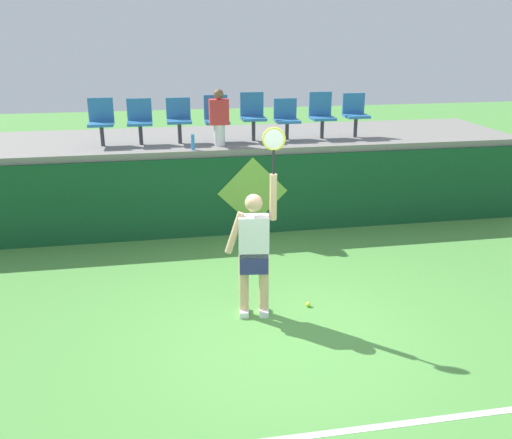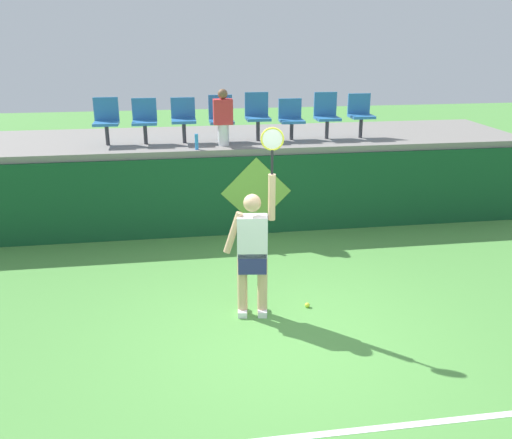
{
  "view_description": "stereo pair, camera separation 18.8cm",
  "coord_description": "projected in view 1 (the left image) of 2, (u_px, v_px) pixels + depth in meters",
  "views": [
    {
      "loc": [
        -1.39,
        -5.65,
        3.56
      ],
      "look_at": [
        -0.15,
        1.28,
        1.08
      ],
      "focal_mm": 38.19,
      "sensor_mm": 36.0,
      "label": 1
    },
    {
      "loc": [
        -1.2,
        -5.68,
        3.56
      ],
      "look_at": [
        -0.15,
        1.28,
        1.08
      ],
      "focal_mm": 38.19,
      "sensor_mm": 36.0,
      "label": 2
    }
  ],
  "objects": [
    {
      "name": "court_back_wall",
      "position": [
        241.0,
        195.0,
        9.81
      ],
      "size": [
        11.03,
        0.2,
        1.44
      ],
      "primitive_type": "cube",
      "color": "#144C28",
      "rests_on": "ground_plane"
    },
    {
      "name": "stadium_chair_1",
      "position": [
        140.0,
        119.0,
        9.8
      ],
      "size": [
        0.44,
        0.42,
        0.8
      ],
      "color": "#38383D",
      "rests_on": "spectator_platform"
    },
    {
      "name": "tennis_player",
      "position": [
        254.0,
        249.0,
        6.88
      ],
      "size": [
        0.75,
        0.31,
        2.47
      ],
      "color": "white",
      "rests_on": "ground_plane"
    },
    {
      "name": "wall_signage_mount",
      "position": [
        253.0,
        234.0,
        9.98
      ],
      "size": [
        1.27,
        0.01,
        1.43
      ],
      "color": "#144C28",
      "rests_on": "ground_plane"
    },
    {
      "name": "court_baseline_stripe",
      "position": [
        328.0,
        433.0,
        5.06
      ],
      "size": [
        9.93,
        0.08,
        0.01
      ],
      "primitive_type": "cube",
      "color": "white",
      "rests_on": "ground_plane"
    },
    {
      "name": "stadium_chair_0",
      "position": [
        101.0,
        119.0,
        9.69
      ],
      "size": [
        0.44,
        0.42,
        0.83
      ],
      "color": "#38383D",
      "rests_on": "spectator_platform"
    },
    {
      "name": "stadium_chair_2",
      "position": [
        179.0,
        118.0,
        9.92
      ],
      "size": [
        0.44,
        0.42,
        0.8
      ],
      "color": "#38383D",
      "rests_on": "spectator_platform"
    },
    {
      "name": "spectator_0",
      "position": [
        219.0,
        117.0,
        9.64
      ],
      "size": [
        0.34,
        0.2,
        1.0
      ],
      "color": "white",
      "rests_on": "spectator_platform"
    },
    {
      "name": "stadium_chair_5",
      "position": [
        286.0,
        117.0,
        10.27
      ],
      "size": [
        0.44,
        0.42,
        0.75
      ],
      "color": "#38383D",
      "rests_on": "spectator_platform"
    },
    {
      "name": "stadium_chair_4",
      "position": [
        253.0,
        114.0,
        10.14
      ],
      "size": [
        0.44,
        0.42,
        0.88
      ],
      "color": "#38383D",
      "rests_on": "spectator_platform"
    },
    {
      "name": "stadium_chair_3",
      "position": [
        217.0,
        117.0,
        10.04
      ],
      "size": [
        0.44,
        0.42,
        0.84
      ],
      "color": "#38383D",
      "rests_on": "spectator_platform"
    },
    {
      "name": "tennis_ball",
      "position": [
        308.0,
        304.0,
        7.36
      ],
      "size": [
        0.07,
        0.07,
        0.07
      ],
      "primitive_type": "sphere",
      "color": "#D1E533",
      "rests_on": "ground_plane"
    },
    {
      "name": "ground_plane",
      "position": [
        286.0,
        336.0,
        6.66
      ],
      "size": [
        40.0,
        40.0,
        0.0
      ],
      "primitive_type": "plane",
      "color": "#519342"
    },
    {
      "name": "stadium_chair_6",
      "position": [
        322.0,
        113.0,
        10.37
      ],
      "size": [
        0.44,
        0.42,
        0.86
      ],
      "color": "#38383D",
      "rests_on": "spectator_platform"
    },
    {
      "name": "stadium_chair_7",
      "position": [
        355.0,
        112.0,
        10.47
      ],
      "size": [
        0.44,
        0.42,
        0.82
      ],
      "color": "#38383D",
      "rests_on": "spectator_platform"
    },
    {
      "name": "spectator_platform",
      "position": [
        231.0,
        139.0,
        10.68
      ],
      "size": [
        11.03,
        2.53,
        0.12
      ],
      "primitive_type": "cube",
      "color": "gray",
      "rests_on": "court_back_wall"
    },
    {
      "name": "water_bottle",
      "position": [
        193.0,
        142.0,
        9.41
      ],
      "size": [
        0.06,
        0.06,
        0.27
      ],
      "primitive_type": "cylinder",
      "color": "#338CE5",
      "rests_on": "spectator_platform"
    }
  ]
}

